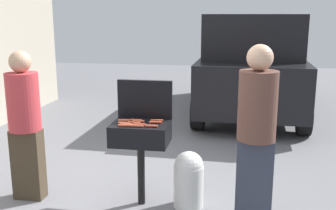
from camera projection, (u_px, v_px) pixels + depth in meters
name	position (u px, v px, depth m)	size (l,w,h in m)	color
ground_plane	(136.00, 202.00, 4.44)	(24.00, 24.00, 0.00)	slate
bbq_grill	(141.00, 136.00, 4.24)	(0.60, 0.44, 0.91)	black
grill_lid_open	(145.00, 99.00, 4.37)	(0.60, 0.05, 0.42)	black
hot_dog_0	(126.00, 124.00, 4.12)	(0.03, 0.03, 0.13)	#C6593D
hot_dog_1	(134.00, 123.00, 4.18)	(0.03, 0.03, 0.13)	#B74C33
hot_dog_2	(136.00, 120.00, 4.27)	(0.03, 0.03, 0.13)	#B74C33
hot_dog_3	(139.00, 124.00, 4.12)	(0.03, 0.03, 0.13)	#AD4228
hot_dog_4	(137.00, 126.00, 4.06)	(0.03, 0.03, 0.13)	#C6593D
hot_dog_5	(157.00, 120.00, 4.27)	(0.03, 0.03, 0.13)	#AD4228
hot_dog_6	(124.00, 120.00, 4.27)	(0.03, 0.03, 0.13)	#C6593D
hot_dog_7	(138.00, 121.00, 4.23)	(0.03, 0.03, 0.13)	#B74C33
hot_dog_8	(124.00, 123.00, 4.17)	(0.03, 0.03, 0.13)	#C6593D
hot_dog_9	(155.00, 122.00, 4.19)	(0.03, 0.03, 0.13)	#AD4228
hot_dog_10	(124.00, 125.00, 4.07)	(0.03, 0.03, 0.13)	#B74C33
hot_dog_11	(151.00, 126.00, 4.06)	(0.03, 0.03, 0.13)	#B74C33
propane_tank	(189.00, 178.00, 4.27)	(0.32, 0.32, 0.62)	silver
person_left	(25.00, 121.00, 4.35)	(0.35, 0.35, 1.65)	#3F3323
person_right	(256.00, 129.00, 3.84)	(0.37, 0.37, 1.76)	#333847
parked_minivan	(251.00, 64.00, 8.24)	(2.12, 4.45, 2.02)	black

